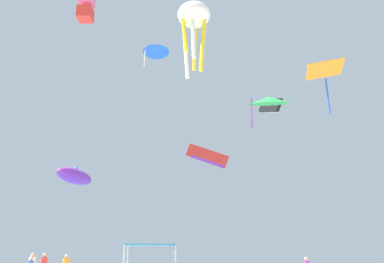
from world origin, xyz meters
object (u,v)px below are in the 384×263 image
object	(u,v)px
kite_delta_blue	(156,50)
kite_box_pink	(86,7)
kite_parafoil_red	(207,156)
kite_octopus_white	(194,19)
kite_parafoil_black	(270,106)
kite_delta_green	(269,100)
kite_inflatable_purple	(75,176)
kite_diamond_orange	(325,72)
canopy_tent	(151,247)

from	to	relation	value
kite_delta_blue	kite_box_pink	bearing A→B (deg)	-138.12
kite_parafoil_red	kite_octopus_white	bearing A→B (deg)	-90.51
kite_parafoil_black	kite_delta_green	bearing A→B (deg)	-27.38
kite_inflatable_purple	kite_octopus_white	distance (m)	25.20
kite_parafoil_red	kite_delta_green	xyz separation A→B (m)	(3.91, -13.94, 1.88)
kite_diamond_orange	kite_parafoil_black	world-z (taller)	kite_parafoil_black
kite_box_pink	kite_inflatable_purple	xyz separation A→B (m)	(-3.51, 18.13, -10.45)
canopy_tent	kite_parafoil_black	size ratio (longest dim) A/B	0.61
kite_octopus_white	kite_parafoil_black	distance (m)	16.98
canopy_tent	kite_octopus_white	world-z (taller)	kite_octopus_white
kite_parafoil_black	kite_parafoil_red	bearing A→B (deg)	-148.39
kite_inflatable_purple	kite_parafoil_black	size ratio (longest dim) A/B	1.31
canopy_tent	kite_parafoil_black	bearing A→B (deg)	49.15
kite_delta_blue	kite_delta_green	bearing A→B (deg)	-16.45
kite_inflatable_purple	kite_octopus_white	world-z (taller)	kite_octopus_white
kite_delta_blue	kite_parafoil_black	world-z (taller)	kite_delta_blue
kite_delta_blue	kite_delta_green	size ratio (longest dim) A/B	0.65
kite_parafoil_red	kite_inflatable_purple	world-z (taller)	kite_parafoil_red
kite_parafoil_red	kite_box_pink	size ratio (longest dim) A/B	2.17
kite_diamond_orange	kite_octopus_white	xyz separation A→B (m)	(-9.88, -0.11, 3.94)
canopy_tent	kite_box_pink	world-z (taller)	kite_box_pink
canopy_tent	kite_delta_blue	world-z (taller)	kite_delta_blue
kite_parafoil_black	kite_delta_blue	bearing A→B (deg)	-77.79
kite_parafoil_red	kite_octopus_white	size ratio (longest dim) A/B	0.91
kite_box_pink	kite_inflatable_purple	world-z (taller)	kite_box_pink
canopy_tent	kite_delta_blue	xyz separation A→B (m)	(-0.21, 9.71, 18.84)
kite_box_pink	kite_parafoil_black	world-z (taller)	kite_box_pink
kite_box_pink	kite_parafoil_black	bearing A→B (deg)	37.04
kite_diamond_orange	kite_parafoil_black	distance (m)	13.90
kite_parafoil_red	kite_delta_blue	world-z (taller)	kite_delta_blue
kite_delta_blue	kite_delta_green	xyz separation A→B (m)	(10.54, -1.78, -5.74)
canopy_tent	kite_delta_green	size ratio (longest dim) A/B	0.67
kite_octopus_white	kite_parafoil_black	bearing A→B (deg)	34.02
kite_parafoil_black	canopy_tent	bearing A→B (deg)	-49.41
canopy_tent	kite_inflatable_purple	distance (m)	24.75
kite_parafoil_red	kite_delta_green	bearing A→B (deg)	-64.80
kite_inflatable_purple	kite_octopus_white	xyz separation A→B (m)	(12.11, -20.51, 8.23)
kite_inflatable_purple	kite_delta_green	bearing A→B (deg)	80.52
canopy_tent	kite_parafoil_black	xyz separation A→B (m)	(12.59, 14.56, 15.31)
kite_box_pink	kite_diamond_orange	xyz separation A→B (m)	(18.48, -2.27, -6.16)
kite_delta_blue	kite_parafoil_black	bearing A→B (deg)	13.90
kite_parafoil_red	kite_diamond_orange	size ratio (longest dim) A/B	1.45
kite_box_pink	kite_octopus_white	bearing A→B (deg)	-9.96
kite_box_pink	kite_parafoil_black	distance (m)	21.98
kite_box_pink	kite_inflatable_purple	size ratio (longest dim) A/B	0.39
kite_diamond_orange	kite_inflatable_purple	bearing A→B (deg)	66.40
kite_parafoil_black	kite_inflatable_purple	bearing A→B (deg)	-115.66
kite_parafoil_black	kite_diamond_orange	bearing A→B (deg)	-8.65
canopy_tent	kite_octopus_white	bearing A→B (deg)	17.02
kite_inflatable_purple	kite_diamond_orange	bearing A→B (deg)	71.83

